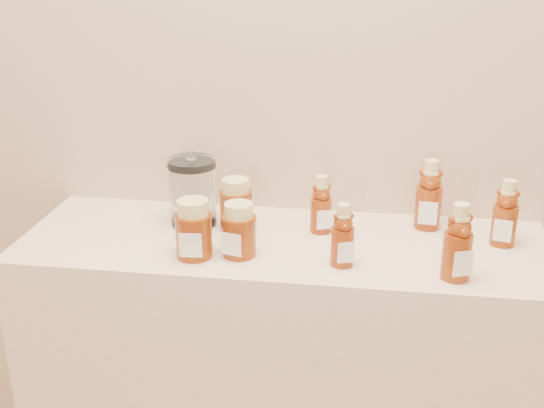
% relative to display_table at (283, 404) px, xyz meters
% --- Properties ---
extents(wall_back, '(3.50, 0.02, 2.70)m').
position_rel_display_table_xyz_m(wall_back, '(0.00, 0.20, 0.90)').
color(wall_back, tan).
rests_on(wall_back, ground).
extents(display_table, '(1.20, 0.40, 0.90)m').
position_rel_display_table_xyz_m(display_table, '(0.00, 0.00, 0.00)').
color(display_table, beige).
rests_on(display_table, ground).
extents(bear_bottle_back_left, '(0.07, 0.07, 0.15)m').
position_rel_display_table_xyz_m(bear_bottle_back_left, '(0.08, 0.07, 0.53)').
color(bear_bottle_back_left, '#692308').
rests_on(bear_bottle_back_left, display_table).
extents(bear_bottle_back_mid, '(0.07, 0.07, 0.19)m').
position_rel_display_table_xyz_m(bear_bottle_back_mid, '(0.32, 0.13, 0.54)').
color(bear_bottle_back_mid, '#692308').
rests_on(bear_bottle_back_mid, display_table).
extents(bear_bottle_back_right, '(0.07, 0.07, 0.17)m').
position_rel_display_table_xyz_m(bear_bottle_back_right, '(0.48, 0.05, 0.54)').
color(bear_bottle_back_right, '#692308').
rests_on(bear_bottle_back_right, display_table).
extents(bear_bottle_front_left, '(0.07, 0.07, 0.15)m').
position_rel_display_table_xyz_m(bear_bottle_front_left, '(0.14, -0.10, 0.53)').
color(bear_bottle_front_left, '#692308').
rests_on(bear_bottle_front_left, display_table).
extents(bear_bottle_front_right, '(0.08, 0.08, 0.18)m').
position_rel_display_table_xyz_m(bear_bottle_front_right, '(0.36, -0.13, 0.54)').
color(bear_bottle_front_right, '#692308').
rests_on(bear_bottle_front_right, display_table).
extents(honey_jar_left, '(0.09, 0.09, 0.13)m').
position_rel_display_table_xyz_m(honey_jar_left, '(-0.18, -0.11, 0.51)').
color(honey_jar_left, '#692308').
rests_on(honey_jar_left, display_table).
extents(honey_jar_back, '(0.10, 0.10, 0.12)m').
position_rel_display_table_xyz_m(honey_jar_back, '(-0.12, 0.05, 0.51)').
color(honey_jar_back, '#692308').
rests_on(honey_jar_back, display_table).
extents(honey_jar_front, '(0.09, 0.09, 0.12)m').
position_rel_display_table_xyz_m(honey_jar_front, '(-0.09, -0.09, 0.51)').
color(honey_jar_front, '#692308').
rests_on(honey_jar_front, display_table).
extents(glass_canister, '(0.15, 0.15, 0.18)m').
position_rel_display_table_xyz_m(glass_canister, '(-0.23, 0.07, 0.54)').
color(glass_canister, white).
rests_on(glass_canister, display_table).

